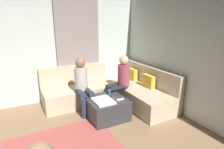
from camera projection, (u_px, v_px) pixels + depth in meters
name	position (u px, v px, depth m)	size (l,w,h in m)	color
wall_left	(21.00, 48.00, 4.14)	(0.12, 6.00, 2.70)	silver
curtain_panel	(78.00, 50.00, 4.66)	(0.06, 1.10, 2.50)	gray
sectional_couch	(112.00, 91.00, 4.54)	(2.10, 2.55, 0.87)	#C6B593
ottoman	(106.00, 108.00, 3.79)	(0.76, 0.76, 0.42)	#333338
folded_blanket	(103.00, 101.00, 3.58)	(0.44, 0.36, 0.04)	white
coffee_mug	(109.00, 92.00, 3.98)	(0.08, 0.08, 0.10)	#334C72
game_remote	(120.00, 99.00, 3.67)	(0.05, 0.15, 0.02)	white
person_on_couch_back	(120.00, 79.00, 4.23)	(0.30, 0.60, 1.20)	black
person_on_couch_side	(83.00, 83.00, 3.95)	(0.60, 0.30, 1.20)	#2D3347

